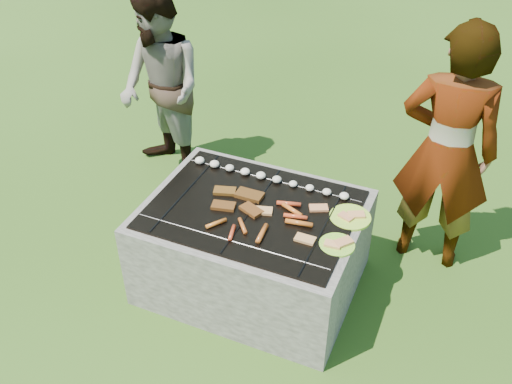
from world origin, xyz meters
TOP-DOWN VIEW (x-y plane):
  - lawn at (0.00, 0.00)m, footprint 60.00×60.00m
  - fire_pit at (0.00, 0.00)m, footprint 1.30×1.00m
  - mushrooms at (-0.06, 0.31)m, footprint 1.06×0.06m
  - pork_slabs at (-0.10, 0.03)m, footprint 0.39×0.26m
  - sausages at (0.15, -0.08)m, footprint 0.57×0.48m
  - bread_on_grate at (0.26, -0.00)m, footprint 0.45×0.39m
  - plate_far at (0.56, 0.16)m, footprint 0.32×0.32m
  - plate_near at (0.56, -0.11)m, footprint 0.23×0.23m
  - cook at (0.99, 0.73)m, footprint 0.62×0.42m
  - bystander at (-1.16, 0.91)m, footprint 0.94×0.88m

SIDE VIEW (x-z plane):
  - lawn at x=0.00m, z-range 0.00..0.00m
  - fire_pit at x=0.00m, z-range -0.03..0.59m
  - plate_far at x=0.56m, z-range 0.59..0.63m
  - plate_near at x=0.56m, z-range 0.60..0.63m
  - bread_on_grate at x=0.26m, z-range 0.61..0.63m
  - pork_slabs at x=-0.10m, z-range 0.61..0.64m
  - sausages at x=0.15m, z-range 0.61..0.64m
  - mushrooms at x=-0.06m, z-range 0.61..0.66m
  - bystander at x=-1.16m, z-range 0.00..1.53m
  - cook at x=0.99m, z-range 0.00..1.68m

